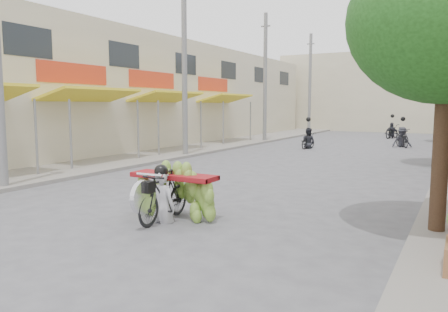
% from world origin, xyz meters
% --- Properties ---
extents(ground, '(120.00, 120.00, 0.00)m').
position_xyz_m(ground, '(0.00, 0.00, 0.00)').
color(ground, '#5B5B60').
rests_on(ground, ground).
extents(sidewalk_left, '(4.00, 60.00, 0.12)m').
position_xyz_m(sidewalk_left, '(-7.00, 15.00, 0.06)').
color(sidewalk_left, gray).
rests_on(sidewalk_left, ground).
extents(shophouse_row_left, '(9.77, 40.00, 6.00)m').
position_xyz_m(shophouse_row_left, '(-11.98, 13.98, 3.00)').
color(shophouse_row_left, beige).
rests_on(shophouse_row_left, ground).
extents(far_building, '(20.00, 6.00, 7.00)m').
position_xyz_m(far_building, '(0.00, 38.00, 3.50)').
color(far_building, beige).
rests_on(far_building, ground).
extents(utility_pole_mid, '(0.60, 0.24, 8.00)m').
position_xyz_m(utility_pole_mid, '(-5.40, 12.00, 4.03)').
color(utility_pole_mid, slate).
rests_on(utility_pole_mid, ground).
extents(utility_pole_far, '(0.60, 0.24, 8.00)m').
position_xyz_m(utility_pole_far, '(-5.40, 21.00, 4.03)').
color(utility_pole_far, slate).
rests_on(utility_pole_far, ground).
extents(utility_pole_back, '(0.60, 0.24, 8.00)m').
position_xyz_m(utility_pole_back, '(-5.40, 30.00, 4.03)').
color(utility_pole_back, slate).
rests_on(utility_pole_back, ground).
extents(street_tree_near, '(3.40, 3.40, 5.25)m').
position_xyz_m(street_tree_near, '(5.40, 4.00, 3.78)').
color(street_tree_near, '#3A2719').
rests_on(street_tree_near, ground).
extents(banana_motorbike, '(2.20, 1.87, 1.95)m').
position_xyz_m(banana_motorbike, '(0.49, 2.61, 0.67)').
color(banana_motorbike, black).
rests_on(banana_motorbike, ground).
extents(bg_motorbike_a, '(0.83, 1.54, 1.95)m').
position_xyz_m(bg_motorbike_a, '(-1.66, 18.31, 0.76)').
color(bg_motorbike_a, black).
rests_on(bg_motorbike_a, ground).
extents(bg_motorbike_b, '(1.33, 1.91, 1.95)m').
position_xyz_m(bg_motorbike_b, '(2.71, 21.57, 0.83)').
color(bg_motorbike_b, black).
rests_on(bg_motorbike_b, ground).
extents(bg_motorbike_c, '(1.08, 1.86, 1.95)m').
position_xyz_m(bg_motorbike_c, '(1.24, 28.18, 0.78)').
color(bg_motorbike_c, black).
rests_on(bg_motorbike_c, ground).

